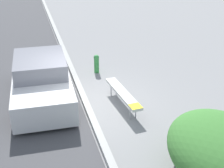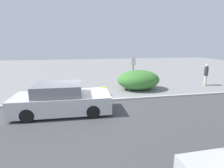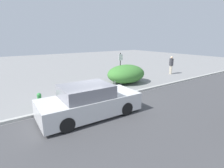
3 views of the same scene
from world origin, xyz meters
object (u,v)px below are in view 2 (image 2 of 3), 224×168
object	(u,v)px
bike_rack	(126,84)
sign_post	(133,70)
parked_car_near	(62,100)
pedestrian	(206,74)
bench	(87,89)
fire_hydrant	(37,94)

from	to	relation	value
bike_rack	sign_post	bearing A→B (deg)	43.56
bike_rack	sign_post	size ratio (longest dim) A/B	0.36
parked_car_near	pedestrian	bearing A→B (deg)	21.07
bench	parked_car_near	distance (m)	2.81
bench	pedestrian	distance (m)	9.58
sign_post	fire_hydrant	world-z (taller)	sign_post
sign_post	fire_hydrant	distance (m)	6.70
fire_hydrant	parked_car_near	world-z (taller)	parked_car_near
pedestrian	parked_car_near	bearing A→B (deg)	-47.16
fire_hydrant	parked_car_near	bearing A→B (deg)	-54.77
bench	bike_rack	xyz separation A→B (m)	(2.71, 0.78, 0.04)
fire_hydrant	parked_car_near	xyz separation A→B (m)	(1.61, -2.28, 0.25)
sign_post	fire_hydrant	xyz separation A→B (m)	(-6.41, -1.69, -0.98)
bench	fire_hydrant	size ratio (longest dim) A/B	3.08
bike_rack	bench	bearing A→B (deg)	-164.01
bike_rack	parked_car_near	xyz separation A→B (m)	(-4.04, -3.25, 0.16)
bike_rack	fire_hydrant	world-z (taller)	bike_rack
bike_rack	fire_hydrant	distance (m)	5.73
bench	fire_hydrant	world-z (taller)	fire_hydrant
bench	pedestrian	xyz separation A→B (m)	(9.48, 1.33, 0.45)
bench	sign_post	xyz separation A→B (m)	(3.47, 1.50, 0.92)
bench	parked_car_near	bearing A→B (deg)	-123.30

